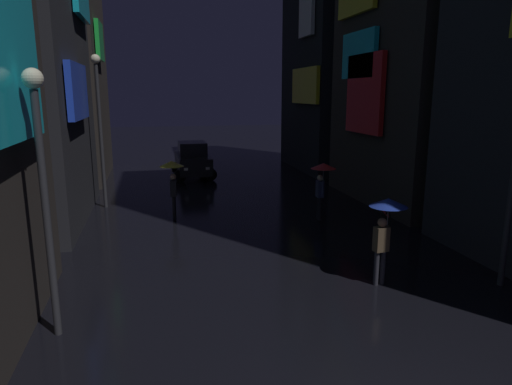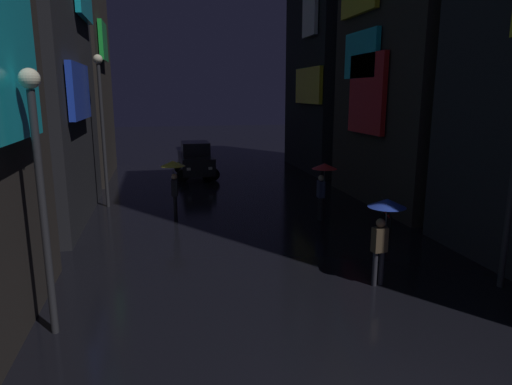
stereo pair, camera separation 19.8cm
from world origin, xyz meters
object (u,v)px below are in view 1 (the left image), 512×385
car_distant (193,160)px  streetlamp_left_far (99,115)px  bicycle_parked_at_storefront (384,217)px  streetlamp_left_near (42,173)px  pedestrian_near_crossing_blue (386,217)px  pedestrian_foreground_left_yellow (172,173)px  pedestrian_midstreet_centre_red (322,175)px

car_distant → streetlamp_left_far: 7.87m
bicycle_parked_at_storefront → streetlamp_left_far: bearing=151.7°
streetlamp_left_near → pedestrian_near_crossing_blue: bearing=6.3°
pedestrian_foreground_left_yellow → streetlamp_left_near: 8.56m
pedestrian_midstreet_centre_red → streetlamp_left_near: size_ratio=0.43×
pedestrian_near_crossing_blue → pedestrian_foreground_left_yellow: bearing=122.8°
pedestrian_foreground_left_yellow → streetlamp_left_far: size_ratio=0.35×
car_distant → streetlamp_left_near: 17.00m
pedestrian_foreground_left_yellow → streetlamp_left_far: bearing=139.8°
pedestrian_midstreet_centre_red → streetlamp_left_near: bearing=-140.7°
pedestrian_near_crossing_blue → car_distant: size_ratio=0.51×
streetlamp_left_near → pedestrian_midstreet_centre_red: bearing=39.3°
pedestrian_near_crossing_blue → streetlamp_left_far: (-7.26, 9.42, 2.03)m
pedestrian_midstreet_centre_red → streetlamp_left_far: 8.93m
pedestrian_midstreet_centre_red → pedestrian_near_crossing_blue: (-0.55, -5.60, 0.00)m
car_distant → streetlamp_left_near: (-4.09, -16.35, 2.23)m
pedestrian_foreground_left_yellow → streetlamp_left_far: 3.98m
pedestrian_foreground_left_yellow → streetlamp_left_far: streetlamp_left_far is taller
pedestrian_near_crossing_blue → pedestrian_midstreet_centre_red: bearing=84.4°
pedestrian_foreground_left_yellow → streetlamp_left_near: bearing=-108.0°
pedestrian_near_crossing_blue → streetlamp_left_far: 12.07m
bicycle_parked_at_storefront → streetlamp_left_near: bearing=-152.2°
pedestrian_foreground_left_yellow → streetlamp_left_near: size_ratio=0.43×
car_distant → streetlamp_left_far: bearing=-123.7°
bicycle_parked_at_storefront → car_distant: car_distant is taller
pedestrian_near_crossing_blue → streetlamp_left_near: size_ratio=0.43×
bicycle_parked_at_storefront → streetlamp_left_far: (-9.60, 5.17, 3.31)m
streetlamp_left_far → pedestrian_near_crossing_blue: bearing=-52.4°
pedestrian_foreground_left_yellow → bicycle_parked_at_storefront: (6.98, -2.96, -1.28)m
streetlamp_left_far → streetlamp_left_near: size_ratio=1.20×
pedestrian_near_crossing_blue → pedestrian_foreground_left_yellow: same height
pedestrian_foreground_left_yellow → pedestrian_midstreet_centre_red: bearing=-17.3°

